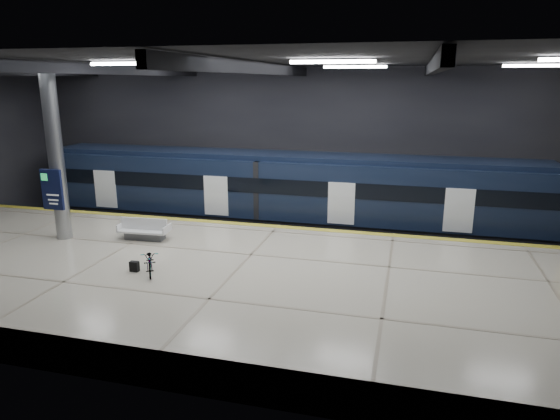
% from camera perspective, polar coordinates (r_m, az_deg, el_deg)
% --- Properties ---
extents(ground, '(30.00, 30.00, 0.00)m').
position_cam_1_polar(ground, '(19.81, -2.37, -7.15)').
color(ground, black).
rests_on(ground, ground).
extents(room_shell, '(30.10, 16.10, 8.05)m').
position_cam_1_polar(room_shell, '(18.48, -2.56, 9.57)').
color(room_shell, black).
rests_on(room_shell, ground).
extents(platform, '(30.00, 11.00, 1.10)m').
position_cam_1_polar(platform, '(17.41, -4.83, -8.40)').
color(platform, '#BDB4A0').
rests_on(platform, ground).
extents(safety_strip, '(30.00, 0.40, 0.01)m').
position_cam_1_polar(safety_strip, '(21.94, -0.30, -1.90)').
color(safety_strip, gold).
rests_on(safety_strip, platform).
extents(rails, '(30.00, 1.52, 0.16)m').
position_cam_1_polar(rails, '(24.79, 1.36, -2.43)').
color(rails, gray).
rests_on(rails, ground).
extents(train, '(29.40, 2.84, 3.79)m').
position_cam_1_polar(train, '(24.01, 4.63, 1.85)').
color(train, black).
rests_on(train, ground).
extents(bench, '(2.07, 0.96, 0.89)m').
position_cam_1_polar(bench, '(20.85, -15.21, -2.43)').
color(bench, '#595B60').
rests_on(bench, platform).
extents(bicycle, '(1.25, 1.65, 0.83)m').
position_cam_1_polar(bicycle, '(17.18, -14.63, -5.69)').
color(bicycle, '#99999E').
rests_on(bicycle, platform).
extents(pannier_bag, '(0.30, 0.18, 0.35)m').
position_cam_1_polar(pannier_bag, '(17.56, -16.30, -6.21)').
color(pannier_bag, black).
rests_on(pannier_bag, platform).
extents(info_column, '(0.90, 0.78, 6.90)m').
position_cam_1_polar(info_column, '(21.52, -24.29, 5.64)').
color(info_column, '#9EA0A5').
rests_on(info_column, platform).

